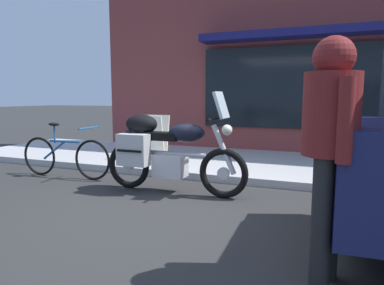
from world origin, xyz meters
TOP-DOWN VIEW (x-y plane):
  - ground_plane at (0.00, 0.00)m, footprint 80.00×80.00m
  - touring_motorcycle at (-0.61, 0.46)m, footprint 2.13×0.67m
  - parked_bicycle at (-2.57, 0.67)m, footprint 1.74×0.48m
  - pedestrian_walking at (1.54, -1.30)m, footprint 0.49×0.53m
  - sandwich_board_sign at (-1.72, 2.22)m, footprint 0.55×0.40m

SIDE VIEW (x-z plane):
  - ground_plane at x=0.00m, z-range 0.00..0.00m
  - parked_bicycle at x=-2.57m, z-range -0.10..0.83m
  - sandwich_board_sign at x=-1.72m, z-range 0.12..0.99m
  - touring_motorcycle at x=-0.61m, z-range -0.09..1.32m
  - pedestrian_walking at x=1.54m, z-range 0.24..1.99m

